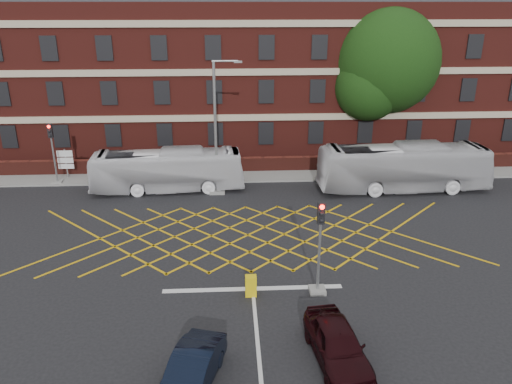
{
  "coord_description": "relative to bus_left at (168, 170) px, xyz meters",
  "views": [
    {
      "loc": [
        -0.9,
        -22.7,
        11.95
      ],
      "look_at": [
        0.42,
        1.5,
        2.72
      ],
      "focal_mm": 35.0,
      "sensor_mm": 36.0,
      "label": 1
    }
  ],
  "objects": [
    {
      "name": "boundary_wall",
      "position": [
        5.09,
        3.67,
        -0.87
      ],
      "size": [
        56.0,
        0.5,
        1.1
      ],
      "primitive_type": "cube",
      "color": "#501B15",
      "rests_on": "ground"
    },
    {
      "name": "car_maroon",
      "position": [
        7.84,
        -17.73,
        -0.71
      ],
      "size": [
        2.13,
        4.29,
        1.41
      ],
      "primitive_type": "imported",
      "rotation": [
        0.0,
        0.0,
        0.12
      ],
      "color": "black",
      "rests_on": "ground"
    },
    {
      "name": "traffic_light_far",
      "position": [
        -7.97,
        1.74,
        0.35
      ],
      "size": [
        0.7,
        0.7,
        4.27
      ],
      "color": "slate",
      "rests_on": "ground"
    },
    {
      "name": "ground",
      "position": [
        5.09,
        -9.33,
        -1.42
      ],
      "size": [
        120.0,
        120.0,
        0.0
      ],
      "primitive_type": "plane",
      "color": "black",
      "rests_on": "ground"
    },
    {
      "name": "bus_right",
      "position": [
        15.81,
        -0.8,
        0.18
      ],
      "size": [
        11.51,
        2.99,
        3.19
      ],
      "primitive_type": "imported",
      "rotation": [
        0.0,
        0.0,
        1.6
      ],
      "color": "#BDBCC1",
      "rests_on": "ground"
    },
    {
      "name": "car_navy",
      "position": [
        2.8,
        -18.76,
        -0.79
      ],
      "size": [
        2.34,
        4.04,
        1.26
      ],
      "primitive_type": "imported",
      "rotation": [
        0.0,
        0.0,
        -0.28
      ],
      "color": "black",
      "rests_on": "ground"
    },
    {
      "name": "victorian_building",
      "position": [
        5.34,
        12.66,
        6.42
      ],
      "size": [
        51.0,
        12.17,
        20.4
      ],
      "color": "#5A1C17",
      "rests_on": "ground"
    },
    {
      "name": "deciduous_tree",
      "position": [
        16.57,
        7.54,
        5.68
      ],
      "size": [
        8.32,
        8.27,
        11.8
      ],
      "color": "black",
      "rests_on": "ground"
    },
    {
      "name": "traffic_light_near",
      "position": [
        7.92,
        -13.26,
        0.35
      ],
      "size": [
        0.7,
        0.7,
        4.27
      ],
      "color": "slate",
      "rests_on": "ground"
    },
    {
      "name": "box_junction_hatching",
      "position": [
        5.09,
        -7.33,
        -1.41
      ],
      "size": [
        8.22,
        8.22,
        0.02
      ],
      "primitive_type": "cube",
      "rotation": [
        0.0,
        0.0,
        0.79
      ],
      "color": "#CC990C",
      "rests_on": "ground"
    },
    {
      "name": "bus_left",
      "position": [
        0.0,
        0.0,
        0.0
      ],
      "size": [
        10.29,
        2.96,
        2.83
      ],
      "primitive_type": "imported",
      "rotation": [
        0.0,
        0.0,
        1.63
      ],
      "color": "silver",
      "rests_on": "ground"
    },
    {
      "name": "stop_line",
      "position": [
        5.09,
        -12.83,
        -1.41
      ],
      "size": [
        8.0,
        0.3,
        0.02
      ],
      "primitive_type": "cube",
      "color": "silver",
      "rests_on": "ground"
    },
    {
      "name": "direction_signs",
      "position": [
        -7.55,
        2.73,
        -0.04
      ],
      "size": [
        1.1,
        0.16,
        2.2
      ],
      "color": "gray",
      "rests_on": "ground"
    },
    {
      "name": "utility_cabinet",
      "position": [
        4.99,
        -13.34,
        -0.94
      ],
      "size": [
        0.49,
        0.39,
        0.94
      ],
      "primitive_type": "cube",
      "color": "#DDBE0D",
      "rests_on": "ground"
    },
    {
      "name": "street_lamp",
      "position": [
        3.37,
        -0.65,
        1.54
      ],
      "size": [
        2.25,
        1.0,
        8.66
      ],
      "color": "slate",
      "rests_on": "ground"
    },
    {
      "name": "far_pavement",
      "position": [
        5.09,
        2.67,
        -1.36
      ],
      "size": [
        60.0,
        3.0,
        0.12
      ],
      "primitive_type": "cube",
      "color": "slate",
      "rests_on": "ground"
    }
  ]
}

